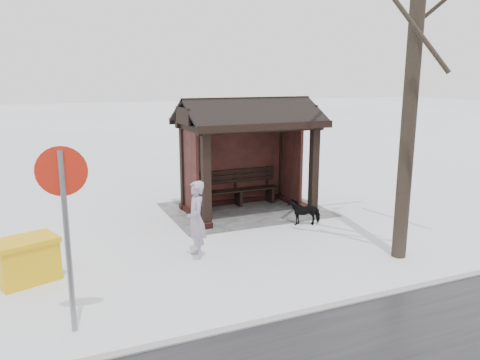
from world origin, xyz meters
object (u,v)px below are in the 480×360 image
road_sign (64,203)px  dog (304,211)px  grit_bin (27,260)px  bus_shelter (246,132)px  pedestrian (196,220)px

road_sign → dog: bearing=-141.9°
grit_bin → bus_shelter: bearing=-173.6°
bus_shelter → grit_bin: bearing=26.0°
bus_shelter → road_sign: bearing=44.5°
pedestrian → road_sign: road_sign is taller
pedestrian → road_sign: size_ratio=0.59×
bus_shelter → road_sign: (4.83, 4.75, -0.26)m
pedestrian → grit_bin: size_ratio=1.30×
bus_shelter → dog: bearing=116.2°
bus_shelter → road_sign: size_ratio=1.33×
dog → bus_shelter: bearing=-134.2°
bus_shelter → pedestrian: 3.84m
bus_shelter → dog: 2.65m
pedestrian → dog: bearing=115.9°
bus_shelter → pedestrian: size_ratio=2.27×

